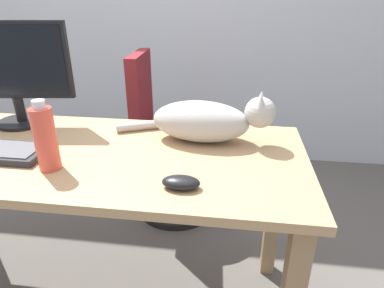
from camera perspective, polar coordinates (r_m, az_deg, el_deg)
The scene contains 6 objects.
desk at distance 1.29m, azimuth -19.37°, elevation -4.95°, with size 1.65×0.65×0.73m.
office_chair at distance 1.93m, azimuth -4.35°, elevation -0.47°, with size 0.48×0.48×0.95m.
monitor at distance 1.53m, azimuth -28.83°, elevation 11.09°, with size 0.48×0.20×0.41m.
cat at distance 1.22m, azimuth 2.55°, elevation 4.14°, with size 0.61×0.22×0.20m.
computer_mouse at distance 0.94m, azimuth -1.93°, elevation -6.64°, with size 0.11×0.06×0.04m, color black.
water_bottle at distance 1.10m, azimuth -24.18°, elevation 0.91°, with size 0.07×0.07×0.22m.
Camera 1 is at (0.57, -0.99, 1.23)m, focal length 30.85 mm.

